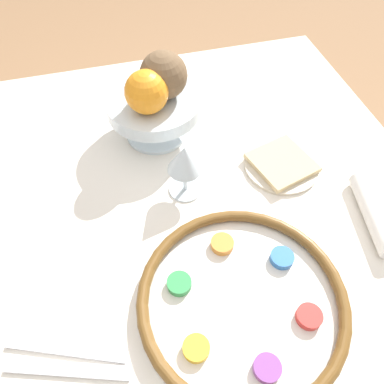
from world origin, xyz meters
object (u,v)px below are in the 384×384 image
Objects in this scene: seder_plate at (242,300)px; bread_plate at (281,164)px; fruit_stand at (154,108)px; napkin_roll at (373,213)px; orange_fruit at (146,92)px; coconut at (163,75)px; wine_glass at (185,161)px.

seder_plate reaches higher than bread_plate.
fruit_stand is 0.30m from bread_plate.
seder_plate is 0.31m from napkin_roll.
orange_fruit is 0.06m from coconut.
wine_glass is at bearing -164.82° from orange_fruit.
napkin_roll reaches higher than seder_plate.
coconut reaches higher than bread_plate.
fruit_stand is (0.18, 0.02, -0.01)m from wine_glass.
seder_plate is 0.46m from coconut.
coconut is (0.04, -0.04, 0.01)m from orange_fruit.
seder_plate is 0.27m from wine_glass.
orange_fruit is 0.49× the size of napkin_roll.
fruit_stand is 2.08× the size of coconut.
fruit_stand is 0.08m from orange_fruit.
seder_plate is 1.93× the size of napkin_roll.
napkin_roll is at bearing -116.37° from wine_glass.
coconut is at bearing -79.07° from fruit_stand.
orange_fruit is 0.32m from bread_plate.
bread_plate is at bearing 33.76° from napkin_roll.
coconut is at bearing 3.47° from seder_plate.
fruit_stand is (0.43, 0.05, 0.06)m from seder_plate.
coconut is at bearing 43.20° from napkin_roll.
coconut reaches higher than napkin_roll.
fruit_stand is at bearing 45.84° from napkin_roll.
fruit_stand is at bearing 6.93° from seder_plate.
seder_plate is at bearing -173.07° from fruit_stand.
wine_glass is 1.24× the size of coconut.
wine_glass reaches higher than seder_plate.
coconut reaches higher than orange_fruit.
orange_fruit is at bearing 50.00° from napkin_roll.
wine_glass is 0.77× the size of bread_plate.
bread_plate is at bearing -125.79° from fruit_stand.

